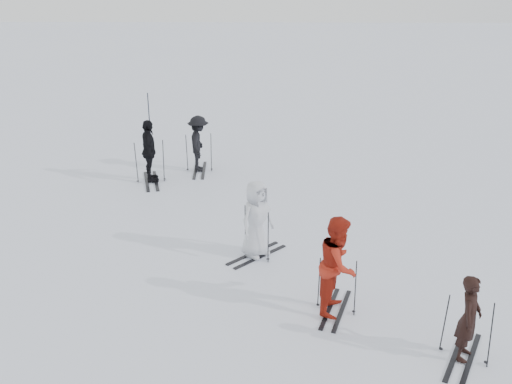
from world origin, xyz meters
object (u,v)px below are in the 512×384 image
Objects in this scene: skier_near_dark at (469,319)px; skier_uphill_left at (149,152)px; skier_grey at (257,220)px; piste_marker at (149,116)px; skier_red at (338,266)px; skier_uphill_far at (199,144)px.

skier_uphill_left is (-6.88, 8.33, 0.19)m from skier_near_dark.
skier_grey is 10.54m from piste_marker.
skier_red reaches higher than piste_marker.
skier_near_dark is 10.88m from skier_uphill_far.
skier_red is at bearing -159.20° from skier_uphill_left.
skier_red reaches higher than skier_uphill_far.
piste_marker is (-5.88, 11.81, -0.09)m from skier_red.
skier_uphill_far reaches higher than skier_near_dark.
skier_grey is at bearing 72.74° from skier_near_dark.
piste_marker is at bearing 58.78° from skier_near_dark.
skier_near_dark is 0.87× the size of piste_marker.
skier_red is 8.73m from skier_uphill_far.
skier_grey is at bearing -159.33° from skier_uphill_left.
skier_uphill_far is (1.37, 1.05, -0.06)m from skier_uphill_left.
skier_red is 1.10× the size of piste_marker.
skier_uphill_left reaches higher than skier_near_dark.
skier_grey is at bearing 53.62° from skier_red.
skier_uphill_left is at bearing 67.57° from skier_near_dark.
skier_near_dark is at bearing -106.88° from skier_red.
skier_red is 8.49m from skier_uphill_left.
skier_uphill_far is at bearing -58.45° from piste_marker.
skier_uphill_left is (-3.33, 4.75, 0.07)m from skier_grey.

